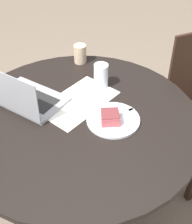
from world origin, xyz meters
TOP-DOWN VIEW (x-y plane):
  - ground_plane at (0.00, 0.00)m, footprint 12.00×12.00m
  - dining_table at (0.00, 0.00)m, footprint 1.12×1.12m
  - paper_document at (-0.04, -0.10)m, footprint 0.44×0.36m
  - plate at (-0.13, 0.09)m, footprint 0.24×0.24m
  - cake_slice at (-0.11, 0.10)m, footprint 0.11×0.11m
  - fork at (-0.18, 0.09)m, footprint 0.17×0.05m
  - coffee_glass at (-0.20, -0.44)m, footprint 0.07×0.07m
  - water_glass at (-0.20, -0.17)m, footprint 0.07×0.07m
  - laptop at (0.19, -0.20)m, footprint 0.37×0.41m

SIDE VIEW (x-z plane):
  - ground_plane at x=0.00m, z-range 0.00..0.00m
  - dining_table at x=0.00m, z-range 0.23..0.99m
  - paper_document at x=-0.04m, z-range 0.75..0.75m
  - plate at x=-0.13m, z-range 0.75..0.76m
  - fork at x=-0.18m, z-range 0.76..0.77m
  - cake_slice at x=-0.11m, z-range 0.76..0.81m
  - laptop at x=0.19m, z-range 0.68..0.90m
  - coffee_glass at x=-0.20m, z-range 0.75..0.86m
  - water_glass at x=-0.20m, z-range 0.75..0.88m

